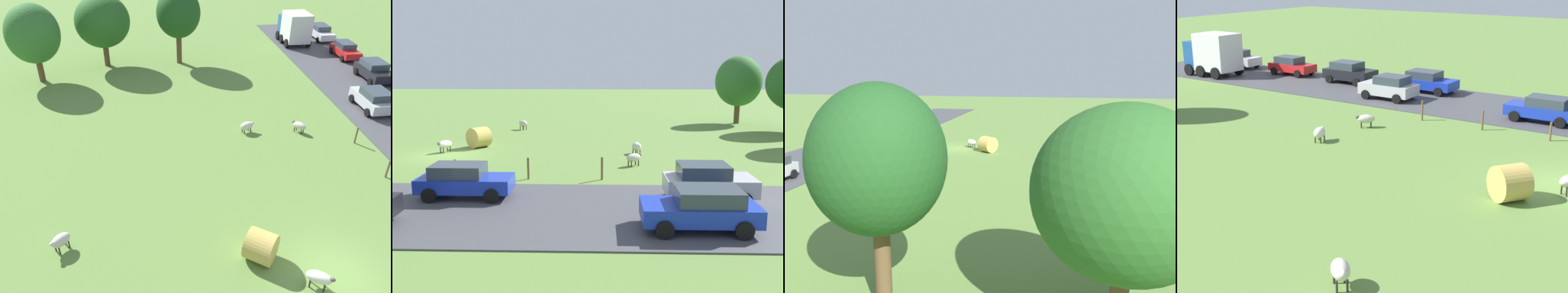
# 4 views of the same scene
# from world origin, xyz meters

# --- Properties ---
(ground_plane) EXTENTS (160.00, 160.00, 0.00)m
(ground_plane) POSITION_xyz_m (0.00, 0.00, 0.00)
(ground_plane) COLOR olive
(sheep_0) EXTENTS (1.06, 1.06, 0.87)m
(sheep_0) POSITION_xyz_m (-11.94, 3.01, 0.58)
(sheep_0) COLOR beige
(sheep_0) RESTS_ON ground_plane
(sheep_1) EXTENTS (1.09, 0.80, 0.78)m
(sheep_1) POSITION_xyz_m (-0.91, 12.57, 0.50)
(sheep_1) COLOR silver
(sheep_1) RESTS_ON ground_plane
(sheep_3) EXTENTS (0.99, 1.09, 0.76)m
(sheep_3) POSITION_xyz_m (2.72, 12.12, 0.51)
(sheep_3) COLOR beige
(sheep_3) RESTS_ON ground_plane
(hay_bale_0) EXTENTS (1.88, 1.92, 1.47)m
(hay_bale_0) POSITION_xyz_m (-3.02, 1.37, 0.73)
(hay_bale_0) COLOR tan
(hay_bale_0) RESTS_ON ground_plane
(fence_post_2) EXTENTS (0.12, 0.12, 1.03)m
(fence_post_2) POSITION_xyz_m (5.94, 2.53, 0.51)
(fence_post_2) COLOR brown
(fence_post_2) RESTS_ON ground_plane
(fence_post_3) EXTENTS (0.12, 0.12, 1.15)m
(fence_post_3) POSITION_xyz_m (5.94, 6.38, 0.57)
(fence_post_3) COLOR brown
(fence_post_3) RESTS_ON ground_plane
(fence_post_4) EXTENTS (0.12, 0.12, 1.20)m
(fence_post_4) POSITION_xyz_m (5.94, 10.23, 0.60)
(fence_post_4) COLOR brown
(fence_post_4) RESTS_ON ground_plane
(truck_1) EXTENTS (2.79, 4.43, 3.49)m
(truck_1) POSITION_xyz_m (9.17, 31.76, 1.89)
(truck_1) COLOR #1E4C99
(truck_1) RESTS_ON road_strip
(car_0) EXTENTS (1.99, 4.27, 1.58)m
(car_0) POSITION_xyz_m (12.98, 33.10, 0.88)
(car_0) COLOR silver
(car_0) RESTS_ON road_strip
(car_2) EXTENTS (2.22, 3.98, 1.63)m
(car_2) POSITION_xyz_m (12.76, 20.49, 0.91)
(car_2) COLOR black
(car_2) RESTS_ON road_strip
(car_3) EXTENTS (2.15, 3.83, 1.63)m
(car_3) POSITION_xyz_m (9.58, 14.82, 0.90)
(car_3) COLOR #B7B7BC
(car_3) RESTS_ON road_strip
(car_5) EXTENTS (1.94, 3.95, 1.51)m
(car_5) POSITION_xyz_m (12.91, 26.59, 0.85)
(car_5) COLOR red
(car_5) RESTS_ON road_strip
(car_6) EXTENTS (1.99, 4.14, 1.51)m
(car_6) POSITION_xyz_m (9.39, 4.05, 0.85)
(car_6) COLOR #1933B2
(car_6) RESTS_ON road_strip
(car_7) EXTENTS (2.17, 4.14, 1.53)m
(car_7) POSITION_xyz_m (13.06, 13.79, 0.86)
(car_7) COLOR #1933B2
(car_7) RESTS_ON road_strip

